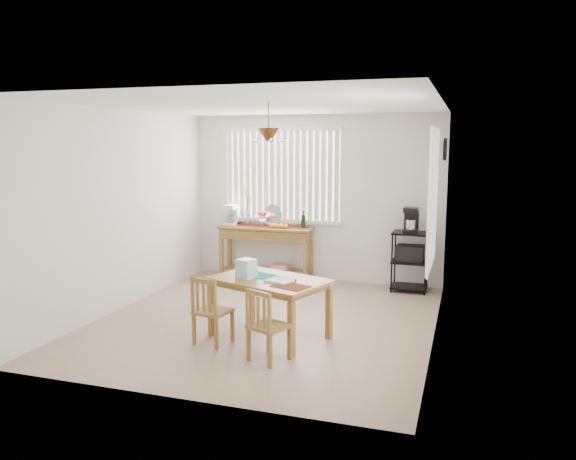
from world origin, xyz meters
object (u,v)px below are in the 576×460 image
(wire_cart, at_px, (410,256))
(dining_table, at_px, (269,285))
(cart_items, at_px, (411,221))
(chair_right, at_px, (267,326))
(chair_left, at_px, (211,311))
(sideboard, at_px, (266,240))

(wire_cart, relative_size, dining_table, 0.61)
(cart_items, xyz_separation_m, chair_right, (-1.07, -3.20, -0.68))
(wire_cart, xyz_separation_m, chair_right, (-1.07, -3.19, -0.16))
(chair_left, xyz_separation_m, chair_right, (0.74, -0.28, -0.00))
(sideboard, xyz_separation_m, wire_cart, (2.26, -0.06, -0.10))
(chair_left, bearing_deg, cart_items, 58.16)
(dining_table, bearing_deg, chair_left, -141.37)
(cart_items, relative_size, dining_table, 0.25)
(dining_table, distance_m, chair_left, 0.70)
(cart_items, bearing_deg, sideboard, 178.71)
(cart_items, distance_m, chair_right, 3.44)
(chair_left, bearing_deg, dining_table, 38.63)
(cart_items, distance_m, chair_left, 3.51)
(chair_right, bearing_deg, cart_items, 71.53)
(chair_right, bearing_deg, dining_table, 107.74)
(sideboard, bearing_deg, dining_table, -69.22)
(dining_table, bearing_deg, wire_cart, 62.61)
(sideboard, height_order, chair_right, sideboard)
(sideboard, relative_size, chair_left, 2.01)
(wire_cart, bearing_deg, chair_left, -121.93)
(dining_table, xyz_separation_m, chair_right, (0.22, -0.70, -0.23))
(sideboard, xyz_separation_m, dining_table, (0.97, -2.56, -0.04))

